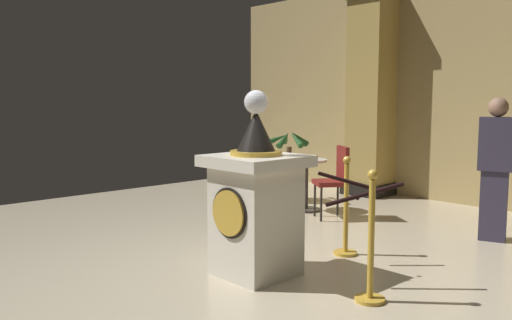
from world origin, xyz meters
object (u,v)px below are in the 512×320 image
(stanchion_near, at_px, (371,256))
(potted_palm_left, at_px, (289,179))
(stanchion_far, at_px, (346,221))
(bystander_guest, at_px, (495,166))
(cafe_table, at_px, (306,178))
(cafe_chair_red, at_px, (336,176))
(pedestal_clock, at_px, (256,203))

(stanchion_near, distance_m, potted_palm_left, 4.22)
(stanchion_far, xyz_separation_m, bystander_guest, (0.79, 1.65, 0.49))
(stanchion_near, relative_size, bystander_guest, 0.65)
(stanchion_near, relative_size, cafe_table, 1.41)
(cafe_table, height_order, cafe_chair_red, cafe_chair_red)
(pedestal_clock, bearing_deg, cafe_table, 122.48)
(stanchion_near, distance_m, stanchion_far, 1.27)
(stanchion_far, relative_size, potted_palm_left, 0.89)
(pedestal_clock, relative_size, bystander_guest, 1.04)
(cafe_table, bearing_deg, potted_palm_left, 151.33)
(pedestal_clock, bearing_deg, cafe_chair_red, 112.19)
(stanchion_far, bearing_deg, stanchion_near, -44.14)
(potted_palm_left, height_order, cafe_table, potted_palm_left)
(cafe_table, bearing_deg, stanchion_near, -40.23)
(stanchion_far, height_order, bystander_guest, bystander_guest)
(stanchion_near, xyz_separation_m, potted_palm_left, (-3.32, 2.60, -0.03))
(pedestal_clock, distance_m, cafe_chair_red, 2.54)
(bystander_guest, distance_m, cafe_table, 2.55)
(pedestal_clock, bearing_deg, bystander_guest, 70.82)
(potted_palm_left, bearing_deg, stanchion_far, -35.50)
(cafe_table, relative_size, cafe_chair_red, 0.77)
(pedestal_clock, relative_size, cafe_chair_red, 1.72)
(cafe_chair_red, bearing_deg, bystander_guest, 11.66)
(bystander_guest, height_order, cafe_table, bystander_guest)
(stanchion_near, relative_size, potted_palm_left, 0.92)
(pedestal_clock, bearing_deg, stanchion_near, 11.15)
(pedestal_clock, height_order, stanchion_far, pedestal_clock)
(cafe_chair_red, bearing_deg, potted_palm_left, 160.08)
(potted_palm_left, bearing_deg, pedestal_clock, -51.47)
(pedestal_clock, bearing_deg, stanchion_far, 81.36)
(potted_palm_left, height_order, cafe_chair_red, potted_palm_left)
(pedestal_clock, xyz_separation_m, cafe_table, (-1.55, 2.44, -0.18))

